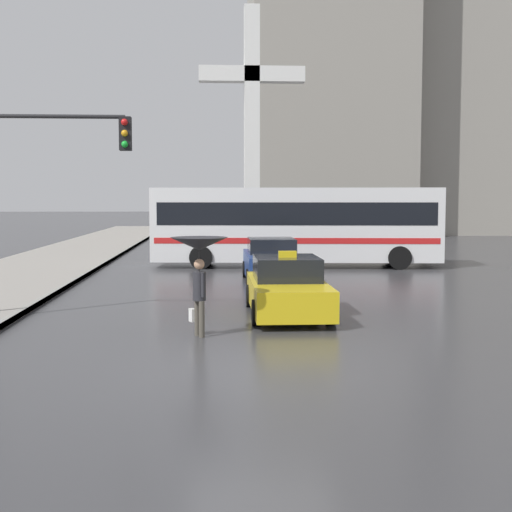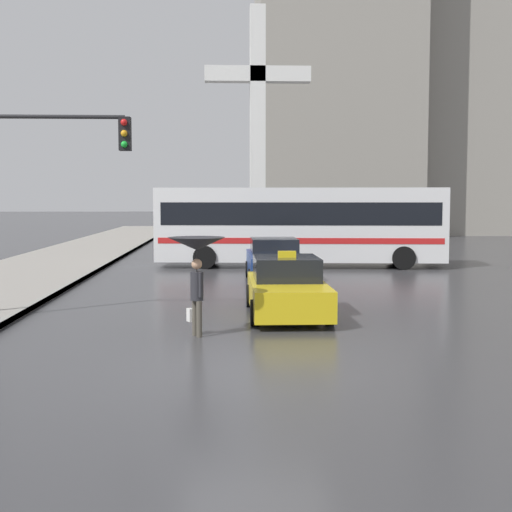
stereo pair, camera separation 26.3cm
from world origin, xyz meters
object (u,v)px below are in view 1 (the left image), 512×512
sedan_red (272,262)px  pedestrian_with_umbrella (199,253)px  taxi (287,289)px  monument_cross (252,112)px  traffic_light (44,169)px  city_bus (296,223)px

sedan_red → pedestrian_with_umbrella: pedestrian_with_umbrella is taller
taxi → monument_cross: 26.11m
traffic_light → monument_cross: 26.33m
pedestrian_with_umbrella → taxi: bearing=-63.7°
sedan_red → city_bus: size_ratio=0.37×
taxi → city_bus: size_ratio=0.37×
monument_cross → pedestrian_with_umbrella: bearing=-95.3°
city_bus → traffic_light: (-7.52, -12.77, 1.75)m
taxi → pedestrian_with_umbrella: pedestrian_with_umbrella is taller
sedan_red → pedestrian_with_umbrella: size_ratio=2.19×
sedan_red → traffic_light: traffic_light is taller
city_bus → monument_cross: monument_cross is taller
sedan_red → city_bus: city_bus is taller
taxi → sedan_red: 7.12m
traffic_light → monument_cross: size_ratio=0.36×
sedan_red → monument_cross: bearing=-90.9°
city_bus → pedestrian_with_umbrella: size_ratio=5.86×
traffic_light → monument_cross: bearing=75.9°
city_bus → monument_cross: (-1.21, 12.40, 6.17)m
taxi → pedestrian_with_umbrella: size_ratio=2.19×
traffic_light → pedestrian_with_umbrella: bearing=-34.4°
sedan_red → pedestrian_with_umbrella: (-2.32, -9.79, 1.06)m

